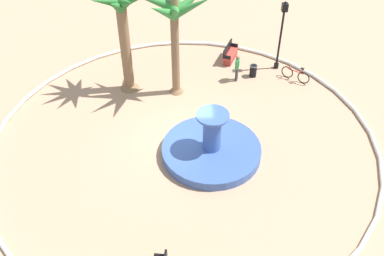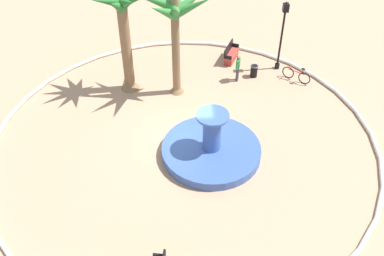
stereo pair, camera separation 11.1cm
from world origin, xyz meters
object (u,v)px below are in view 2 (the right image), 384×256
at_px(palm_tree_by_curb, 175,16).
at_px(person_cyclist_helmet, 238,67).
at_px(bench_west, 231,55).
at_px(fountain, 211,149).
at_px(trash_bin, 254,71).
at_px(bicycle_red_frame, 296,75).
at_px(lamppost, 282,31).
at_px(palm_tree_near_fountain, 122,17).

xyz_separation_m(palm_tree_by_curb, person_cyclist_helmet, (-3.44, -0.97, -3.59)).
bearing_deg(bench_west, fountain, 77.85).
bearing_deg(palm_tree_by_curb, person_cyclist_helmet, -164.32).
height_order(bench_west, person_cyclist_helmet, person_cyclist_helmet).
relative_size(trash_bin, person_cyclist_helmet, 0.45).
height_order(trash_bin, bicycle_red_frame, bicycle_red_frame).
relative_size(trash_bin, bicycle_red_frame, 0.53).
bearing_deg(bicycle_red_frame, trash_bin, -12.58).
xyz_separation_m(lamppost, bicycle_red_frame, (-0.81, 1.33, -2.07)).
height_order(lamppost, bicycle_red_frame, lamppost).
bearing_deg(person_cyclist_helmet, palm_tree_near_fountain, 5.14).
distance_m(fountain, person_cyclist_helmet, 6.30).
height_order(palm_tree_by_curb, bench_west, palm_tree_by_curb).
relative_size(bench_west, lamppost, 0.40).
bearing_deg(lamppost, person_cyclist_helmet, 24.89).
relative_size(lamppost, trash_bin, 5.75).
height_order(trash_bin, person_cyclist_helmet, person_cyclist_helmet).
bearing_deg(trash_bin, fountain, 65.52).
bearing_deg(fountain, trash_bin, -114.48).
relative_size(lamppost, bicycle_red_frame, 3.02).
bearing_deg(fountain, palm_tree_near_fountain, -52.81).
distance_m(palm_tree_by_curb, trash_bin, 6.19).
distance_m(fountain, palm_tree_by_curb, 6.70).
xyz_separation_m(palm_tree_near_fountain, palm_tree_by_curb, (-2.57, 0.42, 0.20)).
height_order(fountain, lamppost, lamppost).
bearing_deg(lamppost, palm_tree_near_fountain, 11.32).
height_order(fountain, person_cyclist_helmet, fountain).
xyz_separation_m(palm_tree_by_curb, lamppost, (-5.95, -2.13, -2.04)).
relative_size(palm_tree_near_fountain, bicycle_red_frame, 4.25).
relative_size(palm_tree_by_curb, bicycle_red_frame, 4.24).
bearing_deg(bicycle_red_frame, palm_tree_by_curb, 6.73).
bearing_deg(person_cyclist_helmet, palm_tree_by_curb, 15.68).
height_order(palm_tree_near_fountain, palm_tree_by_curb, palm_tree_near_fountain).
height_order(lamppost, trash_bin, lamppost).
bearing_deg(palm_tree_near_fountain, bench_west, -155.28).
distance_m(fountain, lamppost, 8.66).
xyz_separation_m(palm_tree_by_curb, trash_bin, (-4.44, -1.32, -4.11)).
relative_size(fountain, bench_west, 2.75).
relative_size(palm_tree_near_fountain, trash_bin, 8.10).
xyz_separation_m(trash_bin, bicycle_red_frame, (-2.32, 0.52, -0.00)).
height_order(bench_west, lamppost, lamppost).
height_order(bench_west, trash_bin, bench_west).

